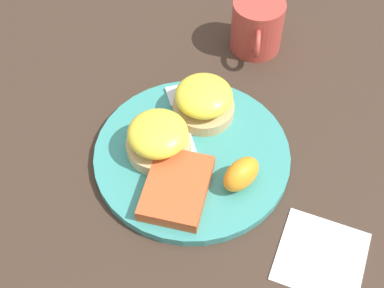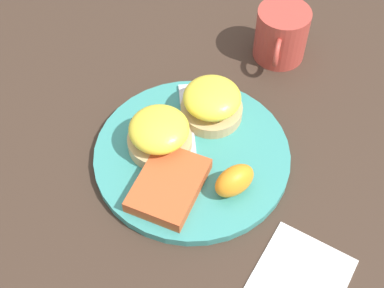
{
  "view_description": "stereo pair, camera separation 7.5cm",
  "coord_description": "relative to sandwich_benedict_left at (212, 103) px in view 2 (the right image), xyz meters",
  "views": [
    {
      "loc": [
        0.45,
        0.04,
        0.64
      ],
      "look_at": [
        0.0,
        0.0,
        0.03
      ],
      "focal_mm": 50.0,
      "sensor_mm": 36.0,
      "label": 1
    },
    {
      "loc": [
        0.44,
        0.11,
        0.64
      ],
      "look_at": [
        0.0,
        0.0,
        0.03
      ],
      "focal_mm": 50.0,
      "sensor_mm": 36.0,
      "label": 2
    }
  ],
  "objects": [
    {
      "name": "orange_wedge",
      "position": [
        0.12,
        0.06,
        -0.01
      ],
      "size": [
        0.07,
        0.07,
        0.04
      ],
      "primitive_type": "ellipsoid",
      "rotation": [
        0.0,
        0.0,
        5.58
      ],
      "color": "orange",
      "rests_on": "plate"
    },
    {
      "name": "ground_plane",
      "position": [
        0.08,
        -0.01,
        -0.04
      ],
      "size": [
        1.1,
        1.1,
        0.0
      ],
      "primitive_type": "plane",
      "color": "#38281E"
    },
    {
      "name": "cup",
      "position": [
        -0.17,
        0.08,
        0.0
      ],
      "size": [
        0.12,
        0.09,
        0.09
      ],
      "color": "#B23D33",
      "rests_on": "ground_plane"
    },
    {
      "name": "sandwich_benedict_left",
      "position": [
        0.0,
        0.0,
        0.0
      ],
      "size": [
        0.09,
        0.09,
        0.06
      ],
      "color": "tan",
      "rests_on": "plate"
    },
    {
      "name": "napkin",
      "position": [
        0.22,
        0.17,
        -0.04
      ],
      "size": [
        0.14,
        0.14,
        0.0
      ],
      "primitive_type": "cube",
      "rotation": [
        0.0,
        0.0,
        -0.29
      ],
      "color": "white",
      "rests_on": "ground_plane"
    },
    {
      "name": "hashbrown_patty",
      "position": [
        0.14,
        -0.03,
        -0.02
      ],
      "size": [
        0.12,
        0.1,
        0.02
      ],
      "primitive_type": "cube",
      "rotation": [
        0.0,
        0.0,
        -0.16
      ],
      "color": "#BB5128",
      "rests_on": "plate"
    },
    {
      "name": "plate",
      "position": [
        0.08,
        -0.01,
        -0.04
      ],
      "size": [
        0.28,
        0.28,
        0.01
      ],
      "primitive_type": "cylinder",
      "color": "teal",
      "rests_on": "ground_plane"
    },
    {
      "name": "fork",
      "position": [
        0.03,
        -0.03,
        -0.03
      ],
      "size": [
        0.19,
        0.08,
        0.0
      ],
      "color": "silver",
      "rests_on": "plate"
    },
    {
      "name": "sandwich_benedict_right",
      "position": [
        0.08,
        -0.06,
        0.0
      ],
      "size": [
        0.09,
        0.09,
        0.06
      ],
      "color": "tan",
      "rests_on": "plate"
    }
  ]
}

